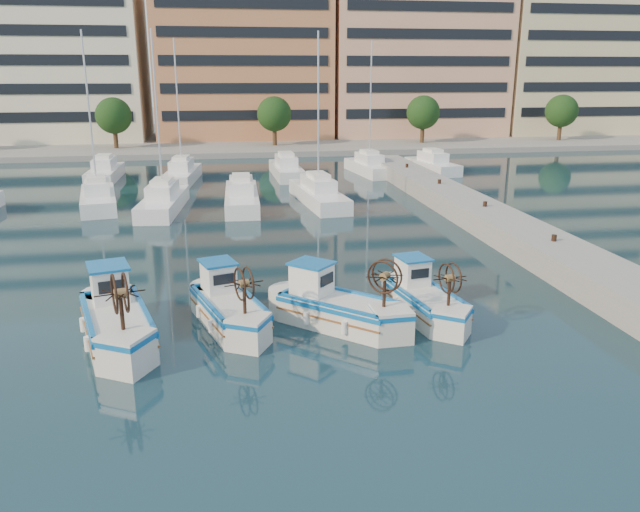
{
  "coord_description": "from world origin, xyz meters",
  "views": [
    {
      "loc": [
        -2.53,
        -20.46,
        8.93
      ],
      "look_at": [
        1.46,
        4.28,
        1.5
      ],
      "focal_mm": 35.0,
      "sensor_mm": 36.0,
      "label": 1
    }
  ],
  "objects_px": {
    "fishing_boat_d": "(424,298)",
    "fishing_boat_a": "(116,318)",
    "fishing_boat_b": "(228,305)",
    "fishing_boat_c": "(336,305)"
  },
  "relations": [
    {
      "from": "fishing_boat_a",
      "to": "fishing_boat_c",
      "type": "height_order",
      "value": "fishing_boat_a"
    },
    {
      "from": "fishing_boat_a",
      "to": "fishing_boat_c",
      "type": "xyz_separation_m",
      "value": [
        7.68,
        0.14,
        -0.06
      ]
    },
    {
      "from": "fishing_boat_b",
      "to": "fishing_boat_c",
      "type": "relative_size",
      "value": 1.02
    },
    {
      "from": "fishing_boat_c",
      "to": "fishing_boat_d",
      "type": "bearing_deg",
      "value": -40.3
    },
    {
      "from": "fishing_boat_d",
      "to": "fishing_boat_a",
      "type": "bearing_deg",
      "value": 173.18
    },
    {
      "from": "fishing_boat_b",
      "to": "fishing_boat_d",
      "type": "relative_size",
      "value": 1.05
    },
    {
      "from": "fishing_boat_a",
      "to": "fishing_boat_b",
      "type": "height_order",
      "value": "fishing_boat_a"
    },
    {
      "from": "fishing_boat_a",
      "to": "fishing_boat_d",
      "type": "relative_size",
      "value": 1.18
    },
    {
      "from": "fishing_boat_a",
      "to": "fishing_boat_b",
      "type": "bearing_deg",
      "value": -2.74
    },
    {
      "from": "fishing_boat_c",
      "to": "fishing_boat_d",
      "type": "relative_size",
      "value": 1.03
    }
  ]
}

